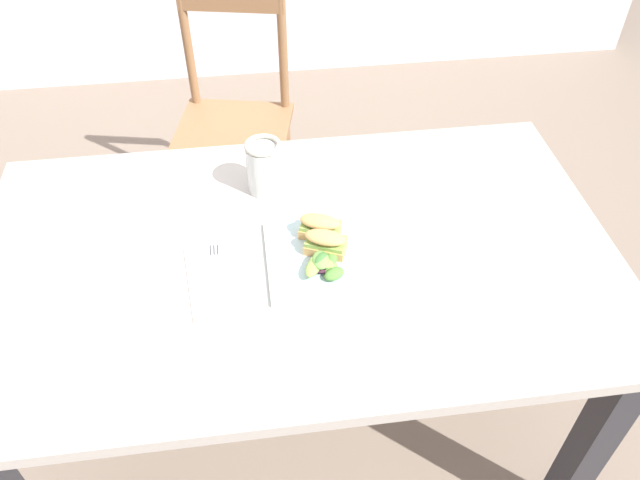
{
  "coord_description": "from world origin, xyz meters",
  "views": [
    {
      "loc": [
        0.0,
        -1.02,
        1.72
      ],
      "look_at": [
        0.13,
        -0.04,
        0.76
      ],
      "focal_mm": 35.06,
      "sensor_mm": 36.0,
      "label": 1
    }
  ],
  "objects": [
    {
      "name": "chair_wooden_far",
      "position": [
        -0.05,
        0.92,
        0.45
      ],
      "size": [
        0.48,
        0.48,
        0.87
      ],
      "color": "#8E6642",
      "rests_on": "ground"
    },
    {
      "name": "salad_mixed_greens",
      "position": [
        0.13,
        -0.12,
        0.77
      ],
      "size": [
        0.1,
        0.11,
        0.04
      ],
      "color": "#4C2338",
      "rests_on": "plate_lunch"
    },
    {
      "name": "plate_lunch",
      "position": [
        0.13,
        -0.08,
        0.74
      ],
      "size": [
        0.25,
        0.25,
        0.01
      ],
      "primitive_type": "cube",
      "color": "silver",
      "rests_on": "dining_table"
    },
    {
      "name": "sandwich_half_front",
      "position": [
        0.14,
        -0.07,
        0.78
      ],
      "size": [
        0.1,
        0.08,
        0.06
      ],
      "color": "tan",
      "rests_on": "plate_lunch"
    },
    {
      "name": "fork_on_napkin",
      "position": [
        -0.1,
        -0.09,
        0.75
      ],
      "size": [
        0.03,
        0.19,
        0.0
      ],
      "color": "silver",
      "rests_on": "napkin_folded"
    },
    {
      "name": "mason_jar_iced_tea",
      "position": [
        0.03,
        0.18,
        0.8
      ],
      "size": [
        0.09,
        0.09,
        0.14
      ],
      "color": "#995623",
      "rests_on": "dining_table"
    },
    {
      "name": "napkin_folded",
      "position": [
        -0.1,
        -0.1,
        0.74
      ],
      "size": [
        0.14,
        0.25,
        0.0
      ],
      "primitive_type": "cube",
      "rotation": [
        0.0,
        0.0,
        0.11
      ],
      "color": "silver",
      "rests_on": "dining_table"
    },
    {
      "name": "sandwich_half_back",
      "position": [
        0.14,
        -0.02,
        0.78
      ],
      "size": [
        0.1,
        0.08,
        0.06
      ],
      "color": "tan",
      "rests_on": "plate_lunch"
    },
    {
      "name": "ground_plane",
      "position": [
        0.0,
        0.0,
        0.0
      ],
      "size": [
        8.6,
        8.6,
        0.0
      ],
      "primitive_type": "plane",
      "color": "#7A6B5B"
    },
    {
      "name": "dining_table",
      "position": [
        0.08,
        -0.05,
        0.62
      ],
      "size": [
        1.42,
        0.85,
        0.74
      ],
      "color": "#BCB7AD",
      "rests_on": "ground"
    }
  ]
}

